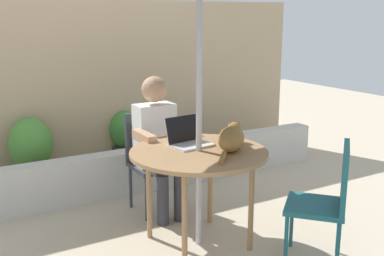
{
  "coord_description": "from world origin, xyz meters",
  "views": [
    {
      "loc": [
        -1.73,
        -2.86,
        1.72
      ],
      "look_at": [
        0.0,
        0.1,
        0.9
      ],
      "focal_mm": 44.14,
      "sensor_mm": 36.0,
      "label": 1
    }
  ],
  "objects_px": {
    "patio_table": "(199,159)",
    "chair_empty": "(329,195)",
    "chair_occupied": "(151,154)",
    "potted_plant_by_chair": "(125,139)",
    "laptop": "(187,137)",
    "person_seated": "(158,139)",
    "cat": "(231,138)",
    "potted_plant_near_fence": "(31,151)"
  },
  "relations": [
    {
      "from": "patio_table",
      "to": "chair_empty",
      "type": "bearing_deg",
      "value": -48.28
    },
    {
      "from": "chair_occupied",
      "to": "potted_plant_by_chair",
      "type": "distance_m",
      "value": 1.15
    },
    {
      "from": "patio_table",
      "to": "laptop",
      "type": "distance_m",
      "value": 0.22
    },
    {
      "from": "patio_table",
      "to": "potted_plant_by_chair",
      "type": "height_order",
      "value": "patio_table"
    },
    {
      "from": "chair_occupied",
      "to": "person_seated",
      "type": "xyz_separation_m",
      "value": [
        0.0,
        -0.16,
        0.17
      ]
    },
    {
      "from": "chair_empty",
      "to": "laptop",
      "type": "distance_m",
      "value": 1.12
    },
    {
      "from": "chair_empty",
      "to": "potted_plant_by_chair",
      "type": "xyz_separation_m",
      "value": [
        -0.42,
        2.65,
        -0.15
      ]
    },
    {
      "from": "chair_empty",
      "to": "cat",
      "type": "relative_size",
      "value": 1.74
    },
    {
      "from": "laptop",
      "to": "potted_plant_near_fence",
      "type": "distance_m",
      "value": 1.89
    },
    {
      "from": "laptop",
      "to": "potted_plant_near_fence",
      "type": "height_order",
      "value": "laptop"
    },
    {
      "from": "person_seated",
      "to": "laptop",
      "type": "distance_m",
      "value": 0.5
    },
    {
      "from": "chair_occupied",
      "to": "person_seated",
      "type": "height_order",
      "value": "person_seated"
    },
    {
      "from": "laptop",
      "to": "patio_table",
      "type": "bearing_deg",
      "value": -92.34
    },
    {
      "from": "cat",
      "to": "potted_plant_near_fence",
      "type": "bearing_deg",
      "value": 119.28
    },
    {
      "from": "potted_plant_near_fence",
      "to": "potted_plant_by_chair",
      "type": "xyz_separation_m",
      "value": [
        1.05,
        0.13,
        -0.04
      ]
    },
    {
      "from": "person_seated",
      "to": "potted_plant_near_fence",
      "type": "distance_m",
      "value": 1.45
    },
    {
      "from": "potted_plant_near_fence",
      "to": "potted_plant_by_chair",
      "type": "distance_m",
      "value": 1.06
    },
    {
      "from": "patio_table",
      "to": "potted_plant_near_fence",
      "type": "height_order",
      "value": "same"
    },
    {
      "from": "chair_empty",
      "to": "person_seated",
      "type": "relative_size",
      "value": 0.72
    },
    {
      "from": "patio_table",
      "to": "chair_occupied",
      "type": "relative_size",
      "value": 1.17
    },
    {
      "from": "potted_plant_near_fence",
      "to": "potted_plant_by_chair",
      "type": "bearing_deg",
      "value": 7.27
    },
    {
      "from": "chair_empty",
      "to": "patio_table",
      "type": "bearing_deg",
      "value": 131.72
    },
    {
      "from": "patio_table",
      "to": "potted_plant_near_fence",
      "type": "distance_m",
      "value": 2.02
    },
    {
      "from": "cat",
      "to": "potted_plant_by_chair",
      "type": "relative_size",
      "value": 0.73
    },
    {
      "from": "laptop",
      "to": "potted_plant_by_chair",
      "type": "bearing_deg",
      "value": 83.52
    },
    {
      "from": "patio_table",
      "to": "person_seated",
      "type": "bearing_deg",
      "value": 90.0
    },
    {
      "from": "laptop",
      "to": "chair_empty",
      "type": "bearing_deg",
      "value": -55.16
    },
    {
      "from": "potted_plant_by_chair",
      "to": "potted_plant_near_fence",
      "type": "bearing_deg",
      "value": -172.73
    },
    {
      "from": "potted_plant_near_fence",
      "to": "chair_occupied",
      "type": "bearing_deg",
      "value": -49.7
    },
    {
      "from": "patio_table",
      "to": "laptop",
      "type": "bearing_deg",
      "value": 87.66
    },
    {
      "from": "chair_empty",
      "to": "laptop",
      "type": "xyz_separation_m",
      "value": [
        -0.62,
        0.89,
        0.3
      ]
    },
    {
      "from": "potted_plant_near_fence",
      "to": "laptop",
      "type": "bearing_deg",
      "value": -62.6
    },
    {
      "from": "cat",
      "to": "potted_plant_by_chair",
      "type": "distance_m",
      "value": 2.09
    },
    {
      "from": "patio_table",
      "to": "chair_occupied",
      "type": "distance_m",
      "value": 0.85
    },
    {
      "from": "person_seated",
      "to": "cat",
      "type": "height_order",
      "value": "person_seated"
    },
    {
      "from": "cat",
      "to": "potted_plant_by_chair",
      "type": "height_order",
      "value": "cat"
    },
    {
      "from": "chair_empty",
      "to": "potted_plant_by_chair",
      "type": "relative_size",
      "value": 1.28
    },
    {
      "from": "potted_plant_near_fence",
      "to": "person_seated",
      "type": "bearing_deg",
      "value": -53.79
    },
    {
      "from": "chair_occupied",
      "to": "chair_empty",
      "type": "distance_m",
      "value": 1.65
    },
    {
      "from": "chair_occupied",
      "to": "potted_plant_by_chair",
      "type": "xyz_separation_m",
      "value": [
        0.21,
        1.12,
        -0.15
      ]
    },
    {
      "from": "chair_occupied",
      "to": "cat",
      "type": "distance_m",
      "value": 1.0
    },
    {
      "from": "chair_occupied",
      "to": "potted_plant_by_chair",
      "type": "relative_size",
      "value": 1.28
    }
  ]
}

